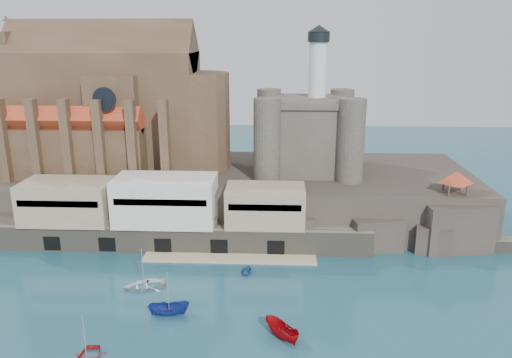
{
  "coord_description": "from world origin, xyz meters",
  "views": [
    {
      "loc": [
        10.19,
        -60.96,
        37.6
      ],
      "look_at": [
        5.93,
        32.0,
        10.43
      ],
      "focal_mm": 35.0,
      "sensor_mm": 36.0,
      "label": 1
    }
  ],
  "objects_px": {
    "castle_keep": "(307,131)",
    "boat_2": "(169,314)",
    "church": "(115,110)",
    "pavilion": "(456,179)"
  },
  "relations": [
    {
      "from": "boat_2",
      "to": "church",
      "type": "bearing_deg",
      "value": 18.93
    },
    {
      "from": "church",
      "to": "castle_keep",
      "type": "distance_m",
      "value": 40.39
    },
    {
      "from": "pavilion",
      "to": "boat_2",
      "type": "distance_m",
      "value": 55.05
    },
    {
      "from": "church",
      "to": "pavilion",
      "type": "bearing_deg",
      "value": -13.48
    },
    {
      "from": "castle_keep",
      "to": "boat_2",
      "type": "xyz_separation_m",
      "value": [
        -20.77,
        -41.29,
        -18.31
      ]
    },
    {
      "from": "castle_keep",
      "to": "pavilion",
      "type": "xyz_separation_m",
      "value": [
        25.92,
        -15.08,
        -5.59
      ]
    },
    {
      "from": "castle_keep",
      "to": "pavilion",
      "type": "height_order",
      "value": "castle_keep"
    },
    {
      "from": "church",
      "to": "castle_keep",
      "type": "relative_size",
      "value": 1.6
    },
    {
      "from": "church",
      "to": "boat_2",
      "type": "height_order",
      "value": "church"
    },
    {
      "from": "church",
      "to": "castle_keep",
      "type": "height_order",
      "value": "church"
    }
  ]
}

